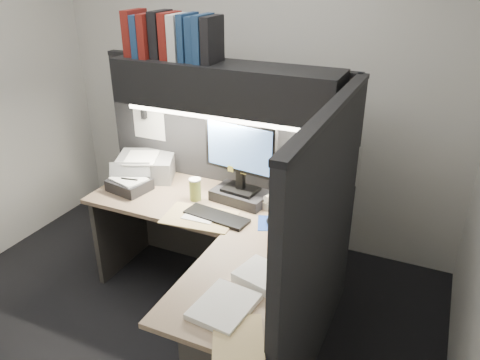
{
  "coord_description": "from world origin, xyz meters",
  "views": [
    {
      "loc": [
        1.47,
        -1.95,
        2.25
      ],
      "look_at": [
        0.35,
        0.51,
        0.97
      ],
      "focal_mm": 35.0,
      "sensor_mm": 36.0,
      "label": 1
    }
  ],
  "objects_px": {
    "overhead_shelf": "(224,87)",
    "coffee_cup": "(195,190)",
    "desk": "(216,297)",
    "keyboard": "(216,217)",
    "telephone": "(284,203)",
    "monitor": "(240,171)",
    "notebook_stack": "(130,185)",
    "printer": "(146,166)"
  },
  "relations": [
    {
      "from": "notebook_stack",
      "to": "overhead_shelf",
      "type": "bearing_deg",
      "value": 21.79
    },
    {
      "from": "keyboard",
      "to": "printer",
      "type": "distance_m",
      "value": 0.87
    },
    {
      "from": "desk",
      "to": "printer",
      "type": "height_order",
      "value": "printer"
    },
    {
      "from": "notebook_stack",
      "to": "monitor",
      "type": "bearing_deg",
      "value": 12.78
    },
    {
      "from": "printer",
      "to": "notebook_stack",
      "type": "relative_size",
      "value": 1.52
    },
    {
      "from": "desk",
      "to": "monitor",
      "type": "bearing_deg",
      "value": 102.4
    },
    {
      "from": "desk",
      "to": "keyboard",
      "type": "xyz_separation_m",
      "value": [
        -0.19,
        0.39,
        0.3
      ]
    },
    {
      "from": "telephone",
      "to": "monitor",
      "type": "bearing_deg",
      "value": -157.26
    },
    {
      "from": "overhead_shelf",
      "to": "telephone",
      "type": "distance_m",
      "value": 0.87
    },
    {
      "from": "coffee_cup",
      "to": "overhead_shelf",
      "type": "bearing_deg",
      "value": 53.74
    },
    {
      "from": "monitor",
      "to": "telephone",
      "type": "xyz_separation_m",
      "value": [
        0.31,
        0.02,
        -0.19
      ]
    },
    {
      "from": "desk",
      "to": "coffee_cup",
      "type": "height_order",
      "value": "coffee_cup"
    },
    {
      "from": "telephone",
      "to": "coffee_cup",
      "type": "relative_size",
      "value": 1.47
    },
    {
      "from": "desk",
      "to": "coffee_cup",
      "type": "distance_m",
      "value": 0.8
    },
    {
      "from": "desk",
      "to": "keyboard",
      "type": "distance_m",
      "value": 0.53
    },
    {
      "from": "printer",
      "to": "keyboard",
      "type": "bearing_deg",
      "value": -48.15
    },
    {
      "from": "coffee_cup",
      "to": "monitor",
      "type": "bearing_deg",
      "value": 21.29
    },
    {
      "from": "keyboard",
      "to": "telephone",
      "type": "height_order",
      "value": "telephone"
    },
    {
      "from": "keyboard",
      "to": "notebook_stack",
      "type": "bearing_deg",
      "value": 179.11
    },
    {
      "from": "desk",
      "to": "keyboard",
      "type": "height_order",
      "value": "keyboard"
    },
    {
      "from": "monitor",
      "to": "keyboard",
      "type": "relative_size",
      "value": 1.32
    },
    {
      "from": "desk",
      "to": "telephone",
      "type": "height_order",
      "value": "telephone"
    },
    {
      "from": "overhead_shelf",
      "to": "coffee_cup",
      "type": "height_order",
      "value": "overhead_shelf"
    },
    {
      "from": "monitor",
      "to": "telephone",
      "type": "distance_m",
      "value": 0.37
    },
    {
      "from": "coffee_cup",
      "to": "notebook_stack",
      "type": "bearing_deg",
      "value": -172.42
    },
    {
      "from": "desk",
      "to": "telephone",
      "type": "distance_m",
      "value": 0.78
    },
    {
      "from": "printer",
      "to": "notebook_stack",
      "type": "bearing_deg",
      "value": -108.0
    },
    {
      "from": "overhead_shelf",
      "to": "monitor",
      "type": "relative_size",
      "value": 2.69
    },
    {
      "from": "overhead_shelf",
      "to": "monitor",
      "type": "height_order",
      "value": "overhead_shelf"
    },
    {
      "from": "overhead_shelf",
      "to": "notebook_stack",
      "type": "distance_m",
      "value": 1.01
    },
    {
      "from": "overhead_shelf",
      "to": "coffee_cup",
      "type": "xyz_separation_m",
      "value": [
        -0.14,
        -0.19,
        -0.7
      ]
    },
    {
      "from": "monitor",
      "to": "coffee_cup",
      "type": "relative_size",
      "value": 3.86
    },
    {
      "from": "monitor",
      "to": "notebook_stack",
      "type": "relative_size",
      "value": 2.1
    },
    {
      "from": "overhead_shelf",
      "to": "desk",
      "type": "bearing_deg",
      "value": -68.21
    },
    {
      "from": "keyboard",
      "to": "desk",
      "type": "bearing_deg",
      "value": -57.06
    },
    {
      "from": "coffee_cup",
      "to": "printer",
      "type": "distance_m",
      "value": 0.56
    },
    {
      "from": "printer",
      "to": "coffee_cup",
      "type": "bearing_deg",
      "value": -42.9
    },
    {
      "from": "overhead_shelf",
      "to": "keyboard",
      "type": "height_order",
      "value": "overhead_shelf"
    },
    {
      "from": "desk",
      "to": "overhead_shelf",
      "type": "relative_size",
      "value": 1.1
    },
    {
      "from": "notebook_stack",
      "to": "keyboard",
      "type": "bearing_deg",
      "value": -7.8
    },
    {
      "from": "overhead_shelf",
      "to": "printer",
      "type": "distance_m",
      "value": 0.96
    },
    {
      "from": "overhead_shelf",
      "to": "telephone",
      "type": "bearing_deg",
      "value": -7.44
    }
  ]
}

